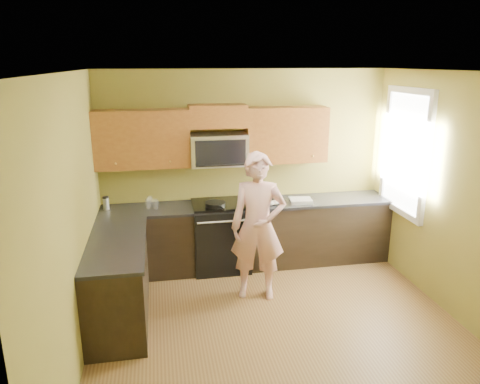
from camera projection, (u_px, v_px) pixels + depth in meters
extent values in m
plane|color=brown|center=(280.00, 331.00, 4.84)|extent=(4.00, 4.00, 0.00)
plane|color=white|center=(288.00, 72.00, 4.09)|extent=(4.00, 4.00, 0.00)
plane|color=olive|center=(245.00, 168.00, 6.35)|extent=(4.00, 0.00, 4.00)
plane|color=olive|center=(380.00, 323.00, 2.58)|extent=(4.00, 0.00, 4.00)
plane|color=olive|center=(73.00, 225.00, 4.11)|extent=(0.00, 4.00, 4.00)
plane|color=olive|center=(464.00, 201.00, 4.82)|extent=(0.00, 4.00, 4.00)
cube|color=black|center=(249.00, 235.00, 6.33)|extent=(4.00, 0.60, 0.88)
cube|color=black|center=(119.00, 282.00, 4.99)|extent=(0.60, 1.60, 0.88)
cube|color=black|center=(249.00, 204.00, 6.19)|extent=(4.00, 0.62, 0.04)
cube|color=black|center=(116.00, 243.00, 4.86)|extent=(0.62, 1.60, 0.04)
cube|color=brown|center=(218.00, 116.00, 5.92)|extent=(0.76, 0.33, 0.30)
imported|color=#EC7976|center=(258.00, 227.00, 5.35)|extent=(0.74, 0.58, 1.80)
cube|color=#B27F47|center=(264.00, 205.00, 6.07)|extent=(0.14, 0.14, 0.01)
ellipsoid|color=silver|center=(275.00, 203.00, 6.11)|extent=(0.12, 0.13, 0.06)
ellipsoid|color=silver|center=(270.00, 203.00, 6.07)|extent=(0.16, 0.16, 0.07)
cube|color=white|center=(301.00, 201.00, 6.21)|extent=(0.33, 0.28, 0.05)
cylinder|color=silver|center=(150.00, 201.00, 6.09)|extent=(0.09, 0.09, 0.12)
cylinder|color=silver|center=(156.00, 204.00, 5.94)|extent=(0.09, 0.09, 0.12)
cylinder|color=silver|center=(148.00, 204.00, 5.95)|extent=(0.09, 0.09, 0.12)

